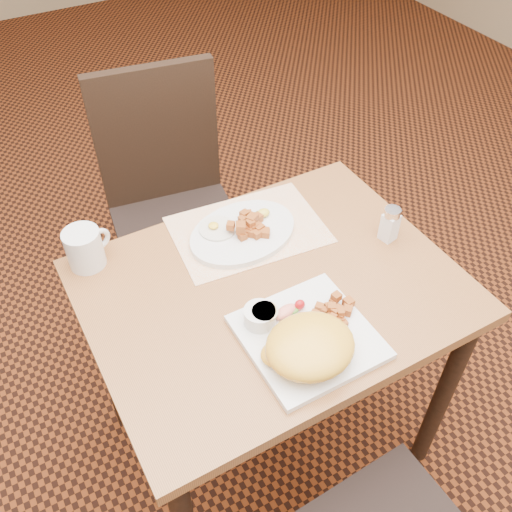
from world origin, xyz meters
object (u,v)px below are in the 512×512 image
at_px(plate_oval, 243,233).
at_px(salt_shaker, 390,224).
at_px(plate_square, 308,337).
at_px(table, 272,314).
at_px(chair_far, 171,197).
at_px(coffee_mug, 85,248).

xyz_separation_m(plate_oval, salt_shaker, (0.33, -0.20, 0.04)).
bearing_deg(plate_square, table, 85.57).
relative_size(chair_far, coffee_mug, 8.01).
xyz_separation_m(chair_far, plate_square, (-0.02, -0.88, 0.22)).
distance_m(table, coffee_mug, 0.50).
bearing_deg(plate_oval, chair_far, 92.11).
bearing_deg(chair_far, salt_shaker, 125.28).
bearing_deg(salt_shaker, plate_oval, 149.32).
distance_m(plate_square, plate_oval, 0.38).
bearing_deg(salt_shaker, coffee_mug, 157.55).
bearing_deg(plate_oval, coffee_mug, 165.41).
distance_m(table, chair_far, 0.71).
relative_size(plate_oval, salt_shaker, 3.05).
relative_size(plate_square, plate_oval, 0.92).
relative_size(table, coffee_mug, 7.44).
bearing_deg(plate_oval, table, -96.41).
relative_size(chair_far, plate_oval, 3.19).
distance_m(table, plate_square, 0.22).
bearing_deg(chair_far, coffee_mug, 55.78).
bearing_deg(plate_square, salt_shaker, 25.81).
xyz_separation_m(plate_square, salt_shaker, (0.37, 0.18, 0.04)).
xyz_separation_m(chair_far, plate_oval, (0.02, -0.50, 0.22)).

